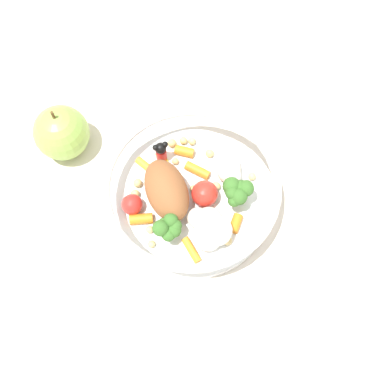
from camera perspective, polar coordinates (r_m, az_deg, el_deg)
name	(u,v)px	position (r m, az deg, el deg)	size (l,w,h in m)	color
ground_plane	(194,193)	(0.62, 0.18, -0.16)	(2.40, 2.40, 0.00)	silver
food_container	(194,195)	(0.59, 0.23, -0.40)	(0.22, 0.22, 0.06)	white
loose_apple	(62,133)	(0.64, -15.29, 6.83)	(0.07, 0.07, 0.08)	#8CB74C
folded_napkin	(350,296)	(0.61, 18.30, -11.73)	(0.13, 0.11, 0.01)	white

